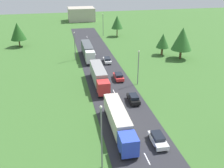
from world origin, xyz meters
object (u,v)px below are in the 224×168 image
at_px(car_third, 133,98).
at_px(lamppost_fourth, 103,24).
at_px(truck_second, 99,76).
at_px(lamppost_lead, 101,135).
at_px(lamppost_second, 138,66).
at_px(truck_third, 88,51).
at_px(car_second, 158,139).
at_px(car_fifth, 107,60).
at_px(car_fourth, 119,76).
at_px(distant_building, 81,14).
at_px(tree_pine, 18,31).
at_px(tree_oak, 163,41).
at_px(lamppost_third, 75,45).
at_px(tree_birch, 117,22).
at_px(tree_elm, 182,39).
at_px(truck_lead, 119,121).

relative_size(car_third, lamppost_fourth, 0.50).
distance_m(truck_second, lamppost_lead, 26.19).
relative_size(truck_second, lamppost_lead, 1.43).
bearing_deg(lamppost_second, lamppost_lead, -116.77).
distance_m(truck_third, car_third, 29.24).
relative_size(car_second, lamppost_second, 0.55).
relative_size(car_fifth, lamppost_second, 0.59).
relative_size(car_second, car_third, 1.01).
bearing_deg(lamppost_fourth, lamppost_lead, -100.18).
xyz_separation_m(car_fourth, distant_building, (-1.06, 75.97, 2.27)).
xyz_separation_m(lamppost_fourth, tree_pine, (-29.68, -8.94, 0.41)).
distance_m(lamppost_second, tree_oak, 23.28).
relative_size(lamppost_third, distant_building, 0.63).
height_order(truck_third, tree_pine, tree_pine).
height_order(tree_birch, tree_pine, tree_pine).
bearing_deg(lamppost_lead, tree_elm, 52.84).
height_order(car_third, car_fifth, car_third).
relative_size(car_fourth, lamppost_third, 0.55).
bearing_deg(truck_lead, car_third, 60.69).
height_order(truck_lead, lamppost_third, lamppost_third).
xyz_separation_m(car_fifth, lamppost_second, (3.97, -15.41, 3.55)).
bearing_deg(car_third, tree_oak, 58.29).
distance_m(truck_second, distant_building, 77.91).
height_order(car_fifth, lamppost_third, lamppost_third).
height_order(car_fourth, lamppost_lead, lamppost_lead).
height_order(truck_third, lamppost_lead, lamppost_lead).
xyz_separation_m(truck_lead, lamppost_lead, (-3.98, -7.38, 3.05)).
xyz_separation_m(car_fifth, distant_building, (-0.72, 63.78, 2.33)).
relative_size(truck_third, lamppost_second, 1.72).
bearing_deg(tree_oak, tree_pine, 157.21).
height_order(car_third, car_fourth, car_third).
bearing_deg(distant_building, lamppost_fourth, -81.43).
relative_size(lamppost_second, tree_oak, 1.21).
xyz_separation_m(lamppost_second, tree_birch, (5.42, 44.30, 0.99)).
bearing_deg(car_second, car_third, 89.56).
height_order(car_fourth, tree_elm, tree_elm).
bearing_deg(truck_third, distant_building, 86.13).
relative_size(lamppost_second, tree_birch, 1.00).
xyz_separation_m(truck_lead, tree_elm, (25.57, 31.61, 3.76)).
bearing_deg(tree_birch, tree_elm, -68.24).
bearing_deg(tree_elm, distant_building, 108.77).
xyz_separation_m(car_second, tree_birch, (8.84, 65.54, 4.50)).
bearing_deg(tree_pine, tree_birch, 11.87).
relative_size(car_second, lamppost_fourth, 0.50).
distance_m(truck_second, tree_elm, 29.17).
xyz_separation_m(lamppost_fourth, tree_oak, (13.10, -26.92, -0.40)).
xyz_separation_m(truck_third, car_fifth, (4.68, -5.20, -1.41)).
bearing_deg(car_fifth, lamppost_fourth, 81.99).
distance_m(car_second, lamppost_lead, 10.31).
xyz_separation_m(car_third, tree_birch, (8.74, 52.40, 4.47)).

